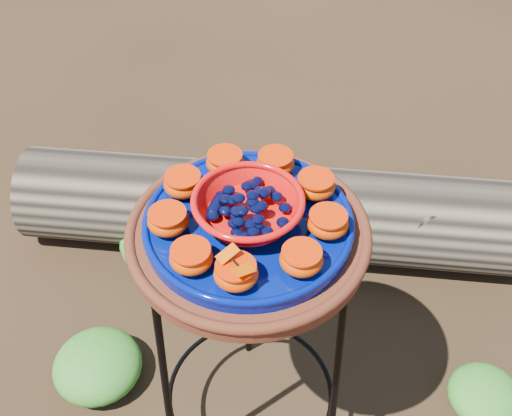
{
  "coord_description": "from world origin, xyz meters",
  "views": [
    {
      "loc": [
        -0.01,
        -0.8,
        1.58
      ],
      "look_at": [
        0.01,
        0.0,
        0.79
      ],
      "focal_mm": 45.0,
      "sensor_mm": 36.0,
      "label": 1
    }
  ],
  "objects_px": {
    "cobalt_plate": "(248,225)",
    "red_bowl": "(248,209)",
    "plant_stand": "(250,347)",
    "driftwood_log": "(271,210)",
    "terracotta_saucer": "(248,236)"
  },
  "relations": [
    {
      "from": "cobalt_plate",
      "to": "red_bowl",
      "type": "height_order",
      "value": "red_bowl"
    },
    {
      "from": "plant_stand",
      "to": "cobalt_plate",
      "type": "bearing_deg",
      "value": 0.0
    },
    {
      "from": "plant_stand",
      "to": "driftwood_log",
      "type": "distance_m",
      "value": 0.67
    },
    {
      "from": "plant_stand",
      "to": "red_bowl",
      "type": "relative_size",
      "value": 3.73
    },
    {
      "from": "red_bowl",
      "to": "driftwood_log",
      "type": "bearing_deg",
      "value": 82.5
    },
    {
      "from": "plant_stand",
      "to": "red_bowl",
      "type": "distance_m",
      "value": 0.44
    },
    {
      "from": "plant_stand",
      "to": "terracotta_saucer",
      "type": "bearing_deg",
      "value": 0.0
    },
    {
      "from": "cobalt_plate",
      "to": "driftwood_log",
      "type": "distance_m",
      "value": 0.88
    },
    {
      "from": "terracotta_saucer",
      "to": "driftwood_log",
      "type": "height_order",
      "value": "terracotta_saucer"
    },
    {
      "from": "plant_stand",
      "to": "cobalt_plate",
      "type": "xyz_separation_m",
      "value": [
        0.0,
        0.0,
        0.4
      ]
    },
    {
      "from": "driftwood_log",
      "to": "terracotta_saucer",
      "type": "bearing_deg",
      "value": -97.5
    },
    {
      "from": "cobalt_plate",
      "to": "red_bowl",
      "type": "xyz_separation_m",
      "value": [
        0.0,
        0.0,
        0.04
      ]
    },
    {
      "from": "cobalt_plate",
      "to": "terracotta_saucer",
      "type": "bearing_deg",
      "value": 0.0
    },
    {
      "from": "red_bowl",
      "to": "cobalt_plate",
      "type": "bearing_deg",
      "value": 0.0
    },
    {
      "from": "terracotta_saucer",
      "to": "cobalt_plate",
      "type": "bearing_deg",
      "value": 0.0
    }
  ]
}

